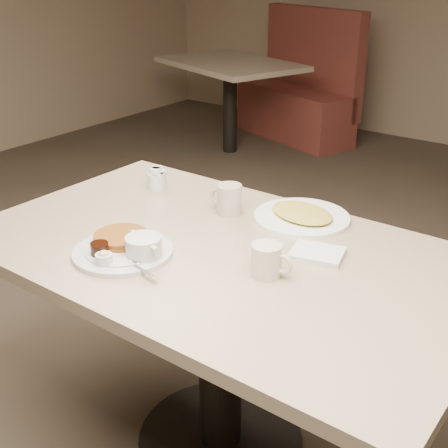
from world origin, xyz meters
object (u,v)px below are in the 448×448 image
Objects in this scene: coffee_mug_far at (229,199)px; diner_table at (220,298)px; coffee_mug_near at (267,260)px; main_plate at (126,247)px; creamer_right at (156,180)px; booth_back_left at (293,93)px; creamer_left at (157,178)px; hash_plate at (302,216)px.

diner_table is at bearing -59.24° from coffee_mug_far.
main_plate is at bearing -160.34° from coffee_mug_near.
main_plate is at bearing -56.54° from creamer_right.
creamer_left is at bearing -68.10° from booth_back_left.
diner_table is 12.27× the size of coffee_mug_near.
diner_table is at bearing -26.87° from creamer_right.
coffee_mug_far is 0.35m from creamer_left.
hash_plate is at bearing 74.50° from diner_table.
coffee_mug_far is at bearing 140.24° from coffee_mug_near.
coffee_mug_near reaches higher than diner_table.
diner_table is 3.77m from booth_back_left.
main_plate is (-0.19, -0.19, 0.19)m from diner_table.
main_plate is at bearing -118.54° from hash_plate.
coffee_mug_far is at bearing 120.76° from diner_table.
booth_back_left reaches higher than diner_table.
creamer_left is 0.02m from creamer_right.
main_plate is at bearing -98.00° from coffee_mug_far.
coffee_mug_near is 3.93m from booth_back_left.
coffee_mug_near is 0.74m from creamer_right.
creamer_left is (-0.48, 0.26, 0.21)m from diner_table.
creamer_left is at bearing 174.08° from coffee_mug_far.
coffee_mug_far reaches higher than coffee_mug_near.
booth_back_left is (-1.73, 3.35, -0.17)m from diner_table.
diner_table is 12.70× the size of coffee_mug_far.
coffee_mug_far is at bearing -5.92° from creamer_left.
booth_back_left is at bearing 120.92° from hash_plate.
creamer_right is 3.37m from booth_back_left.
hash_plate is at bearing -59.08° from booth_back_left.
coffee_mug_near reaches higher than creamer_right.
creamer_right is (-0.34, 0.02, -0.01)m from coffee_mug_far.
main_plate is 3.17× the size of coffee_mug_far.
coffee_mug_far is 3.53m from booth_back_left.
hash_plate is (-0.11, 0.37, -0.03)m from coffee_mug_near.
main_plate is 3.88m from booth_back_left.
booth_back_left is at bearing 117.25° from diner_table.
hash_plate is (0.56, 0.08, -0.02)m from creamer_right.
coffee_mug_near is at bearing -73.69° from hash_plate.
diner_table is 3.94× the size of hash_plate.
booth_back_left is (-1.54, 3.54, -0.36)m from main_plate.
creamer_right is 0.05× the size of booth_back_left.
creamer_left is at bearing -173.72° from hash_plate.
main_plate is 0.54m from creamer_left.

